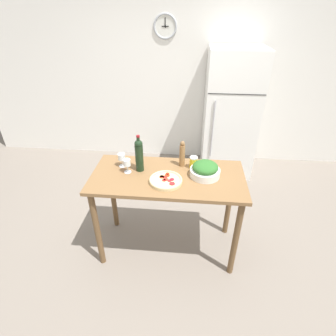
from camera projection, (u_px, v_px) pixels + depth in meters
ground_plane at (168, 245)px, 2.85m from camera, size 14.00×14.00×0.00m
wall_back at (181, 78)px, 3.92m from camera, size 6.40×0.08×2.60m
refrigerator at (230, 115)px, 3.75m from camera, size 0.73×0.71×1.78m
prep_counter at (168, 188)px, 2.44m from camera, size 1.39×0.66×0.91m
wine_bottle at (139, 155)px, 2.36m from camera, size 0.07×0.07×0.35m
wine_glass_near at (127, 163)px, 2.37m from camera, size 0.07×0.07×0.13m
wine_glass_far at (122, 158)px, 2.46m from camera, size 0.07×0.07×0.13m
pepper_mill at (182, 154)px, 2.45m from camera, size 0.05×0.05×0.26m
salad_bowl at (205, 170)px, 2.34m from camera, size 0.27×0.27×0.14m
homemade_pizza at (166, 180)px, 2.28m from camera, size 0.29×0.29×0.03m
salt_canister at (193, 163)px, 2.45m from camera, size 0.07×0.07×0.12m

